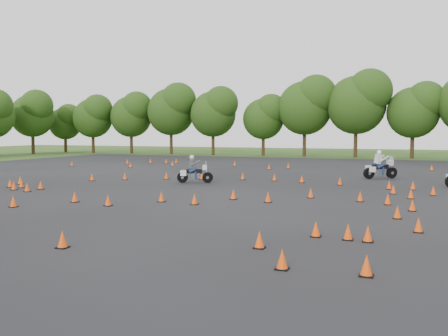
% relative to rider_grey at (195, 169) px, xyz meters
% --- Properties ---
extents(ground, '(140.00, 140.00, 0.00)m').
position_rel_rider_grey_xyz_m(ground, '(3.07, -7.10, -0.85)').
color(ground, '#2D5119').
rests_on(ground, ground).
extents(asphalt_pad, '(62.00, 62.00, 0.00)m').
position_rel_rider_grey_xyz_m(asphalt_pad, '(3.07, -1.10, -0.84)').
color(asphalt_pad, black).
rests_on(asphalt_pad, ground).
extents(treeline, '(86.89, 32.69, 10.78)m').
position_rel_rider_grey_xyz_m(treeline, '(5.67, 28.19, 3.87)').
color(treeline, '#244212').
rests_on(treeline, ground).
extents(traffic_cones, '(36.27, 32.63, 0.45)m').
position_rel_rider_grey_xyz_m(traffic_cones, '(2.98, -1.55, -0.62)').
color(traffic_cones, '#FF4E0A').
rests_on(traffic_cones, asphalt_pad).
extents(rider_grey, '(2.28, 1.34, 1.68)m').
position_rel_rider_grey_xyz_m(rider_grey, '(0.00, 0.00, 0.00)').
color(rider_grey, '#414449').
rests_on(rider_grey, ground).
extents(rider_white, '(2.40, 2.04, 1.87)m').
position_rel_rider_grey_xyz_m(rider_white, '(10.30, 6.86, 0.10)').
color(rider_white, beige).
rests_on(rider_white, ground).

